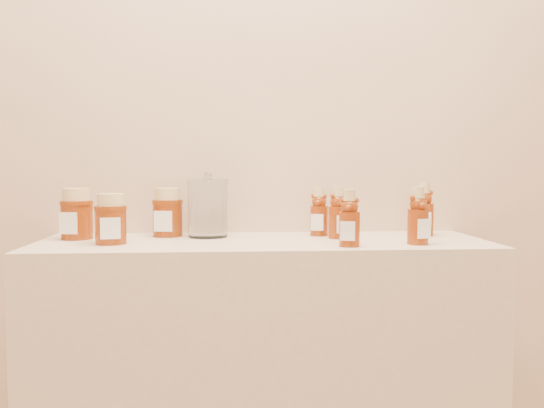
{
  "coord_description": "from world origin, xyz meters",
  "views": [
    {
      "loc": [
        -0.09,
        0.02,
        1.09
      ],
      "look_at": [
        0.02,
        1.52,
        1.0
      ],
      "focal_mm": 38.0,
      "sensor_mm": 36.0,
      "label": 1
    }
  ],
  "objects_px": {
    "bear_bottle_back_left": "(319,208)",
    "glass_canister": "(208,206)",
    "honey_jar_left": "(77,214)",
    "bear_bottle_front_left": "(350,214)",
    "display_table": "(264,404)"
  },
  "relations": [
    {
      "from": "bear_bottle_back_left",
      "to": "glass_canister",
      "type": "relative_size",
      "value": 0.89
    },
    {
      "from": "bear_bottle_back_left",
      "to": "honey_jar_left",
      "type": "height_order",
      "value": "bear_bottle_back_left"
    },
    {
      "from": "bear_bottle_back_left",
      "to": "bear_bottle_front_left",
      "type": "bearing_deg",
      "value": -59.54
    },
    {
      "from": "bear_bottle_back_left",
      "to": "bear_bottle_front_left",
      "type": "xyz_separation_m",
      "value": [
        0.04,
        -0.23,
        0.0
      ]
    },
    {
      "from": "honey_jar_left",
      "to": "glass_canister",
      "type": "bearing_deg",
      "value": 18.9
    },
    {
      "from": "bear_bottle_back_left",
      "to": "glass_canister",
      "type": "distance_m",
      "value": 0.32
    },
    {
      "from": "display_table",
      "to": "honey_jar_left",
      "type": "bearing_deg",
      "value": 172.23
    },
    {
      "from": "bear_bottle_front_left",
      "to": "display_table",
      "type": "bearing_deg",
      "value": 169.14
    },
    {
      "from": "bear_bottle_front_left",
      "to": "honey_jar_left",
      "type": "bearing_deg",
      "value": -174.27
    },
    {
      "from": "display_table",
      "to": "glass_canister",
      "type": "xyz_separation_m",
      "value": [
        -0.15,
        0.09,
        0.54
      ]
    },
    {
      "from": "display_table",
      "to": "bear_bottle_front_left",
      "type": "height_order",
      "value": "bear_bottle_front_left"
    },
    {
      "from": "glass_canister",
      "to": "bear_bottle_front_left",
      "type": "bearing_deg",
      "value": -31.36
    },
    {
      "from": "honey_jar_left",
      "to": "glass_canister",
      "type": "xyz_separation_m",
      "value": [
        0.36,
        0.02,
        0.02
      ]
    },
    {
      "from": "honey_jar_left",
      "to": "glass_canister",
      "type": "relative_size",
      "value": 0.78
    },
    {
      "from": "bear_bottle_back_left",
      "to": "glass_canister",
      "type": "bearing_deg",
      "value": -157.08
    }
  ]
}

